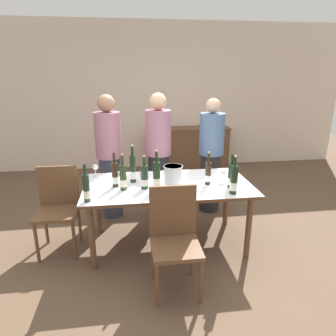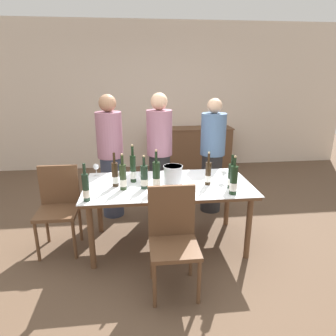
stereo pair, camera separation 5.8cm
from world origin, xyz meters
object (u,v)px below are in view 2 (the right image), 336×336
(chair_near_front, at_px, (173,233))
(wine_bottle_4, at_px, (208,174))
(wine_bottle_6, at_px, (234,181))
(person_host, at_px, (111,158))
(wine_bottle_2, at_px, (86,188))
(wine_glass_0, at_px, (120,175))
(chair_left_end, at_px, (59,202))
(dining_table, at_px, (168,190))
(wine_bottle_3, at_px, (231,177))
(ice_bucket, at_px, (173,175))
(wine_glass_1, at_px, (224,174))
(person_guest_right, at_px, (212,157))
(wine_bottle_7, at_px, (133,169))
(wine_bottle_8, at_px, (123,177))
(wine_glass_4, at_px, (96,167))
(wine_glass_2, at_px, (168,171))
(wine_bottle_1, at_px, (156,176))
(sideboard_cabinet, at_px, (192,148))
(wine_bottle_5, at_px, (115,175))
(wine_glass_3, at_px, (143,175))
(person_guest_left, at_px, (160,156))
(wine_bottle_0, at_px, (144,178))

(chair_near_front, bearing_deg, wine_bottle_4, 53.84)
(wine_bottle_6, xyz_separation_m, person_host, (-1.26, 1.17, -0.05))
(wine_bottle_2, distance_m, person_host, 1.18)
(wine_glass_0, height_order, chair_left_end, chair_left_end)
(dining_table, relative_size, wine_bottle_3, 5.01)
(ice_bucket, xyz_separation_m, wine_bottle_4, (0.37, -0.02, 0.01))
(wine_glass_1, xyz_separation_m, person_guest_right, (0.09, 0.83, -0.05))
(wine_bottle_7, bearing_deg, dining_table, -16.12)
(wine_bottle_8, relative_size, wine_glass_4, 2.56)
(wine_bottle_8, distance_m, chair_left_end, 0.80)
(wine_glass_2, height_order, chair_left_end, chair_left_end)
(wine_bottle_1, relative_size, wine_bottle_8, 1.10)
(sideboard_cabinet, xyz_separation_m, wine_bottle_5, (-1.35, -2.76, 0.44))
(wine_glass_3, bearing_deg, wine_bottle_2, -141.76)
(ice_bucket, height_order, chair_near_front, ice_bucket)
(wine_glass_1, height_order, wine_glass_2, wine_glass_1)
(wine_bottle_3, xyz_separation_m, person_guest_left, (-0.66, 0.99, -0.03))
(chair_left_end, bearing_deg, person_guest_left, 31.76)
(wine_bottle_0, xyz_separation_m, person_guest_right, (0.95, 0.91, -0.07))
(dining_table, distance_m, wine_glass_0, 0.54)
(wine_bottle_2, relative_size, wine_glass_4, 2.46)
(wine_bottle_1, xyz_separation_m, chair_left_end, (-1.05, 0.22, -0.33))
(wine_bottle_2, height_order, wine_bottle_8, wine_bottle_8)
(sideboard_cabinet, height_order, wine_glass_0, wine_glass_0)
(ice_bucket, xyz_separation_m, chair_near_front, (-0.08, -0.64, -0.31))
(ice_bucket, height_order, chair_left_end, ice_bucket)
(wine_bottle_7, bearing_deg, wine_bottle_3, -16.15)
(sideboard_cabinet, relative_size, wine_glass_0, 10.91)
(wine_bottle_8, bearing_deg, chair_left_end, 165.19)
(dining_table, xyz_separation_m, chair_near_front, (-0.03, -0.69, -0.13))
(wine_glass_4, bearing_deg, wine_glass_2, -14.54)
(wine_glass_0, bearing_deg, wine_bottle_1, -28.51)
(wine_bottle_2, bearing_deg, wine_glass_0, 55.32)
(wine_bottle_2, bearing_deg, wine_bottle_7, 46.68)
(wine_bottle_4, xyz_separation_m, person_guest_right, (0.27, 0.88, -0.07))
(wine_glass_3, xyz_separation_m, person_guest_left, (0.25, 0.74, 0.00))
(wine_bottle_1, bearing_deg, wine_bottle_2, -162.25)
(ice_bucket, xyz_separation_m, person_guest_left, (-0.07, 0.85, -0.02))
(wine_bottle_3, distance_m, wine_bottle_8, 1.11)
(sideboard_cabinet, xyz_separation_m, wine_bottle_4, (-0.37, -2.81, 0.43))
(person_guest_right, bearing_deg, wine_glass_3, -142.19)
(sideboard_cabinet, bearing_deg, wine_glass_3, -111.52)
(wine_glass_3, bearing_deg, dining_table, -14.21)
(wine_bottle_8, bearing_deg, person_guest_right, 38.20)
(dining_table, bearing_deg, ice_bucket, -42.96)
(ice_bucket, relative_size, wine_glass_3, 1.57)
(wine_glass_1, height_order, person_host, person_host)
(chair_near_front, bearing_deg, wine_bottle_0, 110.67)
(wine_glass_1, xyz_separation_m, wine_glass_4, (-1.40, 0.37, 0.00))
(sideboard_cabinet, xyz_separation_m, wine_glass_2, (-0.78, -2.61, 0.41))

